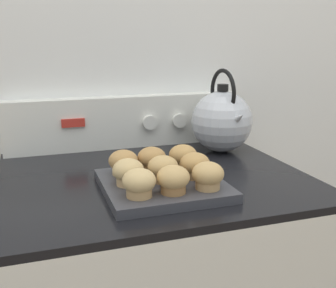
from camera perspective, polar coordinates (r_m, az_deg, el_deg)
wall_back at (r=1.37m, az=-6.45°, el=11.96°), size 8.00×0.05×2.40m
control_panel at (r=1.35m, az=-5.63°, el=3.03°), size 0.75×0.07×0.16m
muffin_pan at (r=0.98m, az=-0.76°, el=-5.61°), size 0.27×0.27×0.02m
muffin_r0_c0 at (r=0.87m, az=-3.94°, el=-5.29°), size 0.07×0.07×0.06m
muffin_r0_c1 at (r=0.89m, az=0.72°, el=-4.83°), size 0.07×0.07×0.06m
muffin_r0_c2 at (r=0.92m, az=5.42°, el=-4.29°), size 0.07×0.07×0.06m
muffin_r1_c0 at (r=0.94m, az=-5.40°, el=-3.82°), size 0.07×0.07×0.06m
muffin_r1_c1 at (r=0.96m, az=-0.68°, el=-3.38°), size 0.07×0.07×0.06m
muffin_r1_c2 at (r=0.99m, az=3.66°, el=-2.92°), size 0.07×0.07×0.06m
muffin_r2_c0 at (r=1.01m, az=-6.07°, el=-2.51°), size 0.07×0.07×0.06m
muffin_r2_c1 at (r=1.04m, az=-2.22°, el=-2.08°), size 0.07×0.07×0.06m
muffin_r2_c2 at (r=1.06m, az=2.04°, el=-1.73°), size 0.07×0.07×0.06m
tea_kettle at (r=1.29m, az=7.33°, el=3.19°), size 0.19×0.22×0.25m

